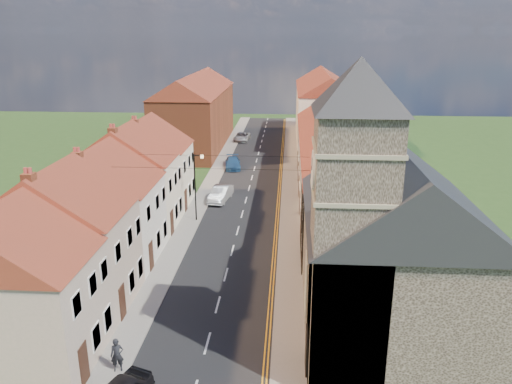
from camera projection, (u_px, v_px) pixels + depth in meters
The scene contains 23 objects.
ground at pixel (201, 367), 25.13m from camera, with size 160.00×160.00×0.00m, color #28451D.
road at pixel (249, 188), 53.59m from camera, with size 7.00×90.00×0.02m, color black.
pavement_left at pixel (209, 187), 53.86m from camera, with size 1.80×90.00×0.12m, color gray.
pavement_right at pixel (290, 189), 53.29m from camera, with size 1.80×90.00×0.12m, color gray.
church at pixel (387, 238), 25.86m from camera, with size 11.25×14.25×15.20m.
cottage_r_tudor at pixel (360, 204), 35.20m from camera, with size 8.30×5.20×9.00m.
cottage_r_white_near at pixel (351, 182), 40.32m from camera, with size 8.30×6.00×9.00m.
cottage_r_cream_mid at pixel (345, 165), 45.44m from camera, with size 8.30×5.20×9.00m.
cottage_r_pink at pixel (339, 151), 50.57m from camera, with size 8.30×6.00×9.00m.
cottage_r_white_far at pixel (335, 140), 55.69m from camera, with size 8.30×5.20×9.00m.
cottage_r_cream_far at pixel (331, 131), 60.81m from camera, with size 8.30×6.00×9.00m.
cottage_l_brick_near at pixel (7, 286), 24.14m from camera, with size 8.30×5.70×8.80m.
cottage_l_cream at pixel (60, 236), 29.59m from camera, with size 8.30×6.30×9.10m.
cottage_l_white at pixel (99, 203), 35.72m from camera, with size 8.30×6.90×8.80m.
cottage_l_brick_mid at pixel (126, 177), 41.46m from camera, with size 8.30×5.70×9.10m.
cottage_l_pink at pixel (146, 162), 47.01m from camera, with size 8.30×6.30×8.80m.
block_right_far at pixel (324, 106), 75.08m from camera, with size 8.30×24.20×10.50m.
block_left_far at pixel (196, 110), 71.54m from camera, with size 8.30×24.20×10.50m.
lamppost at pixel (196, 183), 43.26m from camera, with size 0.88×0.15×6.00m.
car_mid at pixel (221, 194), 49.49m from camera, with size 1.54×4.41×1.45m, color #B8BCC0.
car_far at pixel (233, 163), 61.21m from camera, with size 1.83×4.49×1.30m, color #224D82.
car_distant at pixel (242, 137), 76.43m from camera, with size 2.11×4.57×1.27m, color #A7ABAF.
pedestrian_left at pixel (117, 355), 24.44m from camera, with size 0.64×0.42×1.75m, color black.
Camera 1 is at (4.21, -20.93, 16.16)m, focal length 35.00 mm.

